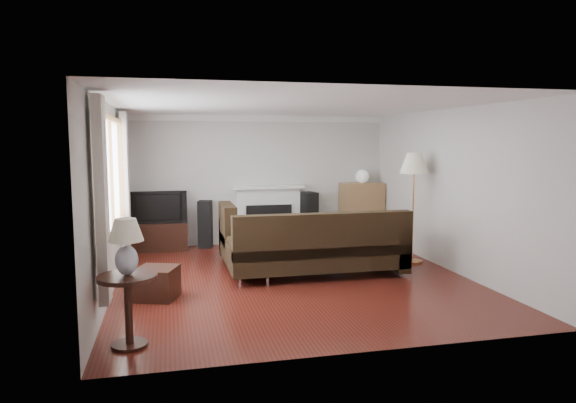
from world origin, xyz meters
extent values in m
cube|color=#4E1811|center=(0.00, 0.00, 0.00)|extent=(5.10, 5.60, 0.04)
cube|color=white|center=(0.00, 0.00, 2.50)|extent=(5.10, 5.60, 0.04)
cube|color=beige|center=(0.00, 2.75, 1.25)|extent=(5.00, 0.04, 2.50)
cube|color=beige|center=(0.00, -2.75, 1.25)|extent=(5.00, 0.04, 2.50)
cube|color=beige|center=(-2.50, 0.00, 1.25)|extent=(0.04, 5.50, 2.50)
cube|color=beige|center=(2.50, 0.00, 1.25)|extent=(0.04, 5.50, 2.50)
cube|color=olive|center=(-2.45, -0.20, 1.55)|extent=(0.12, 2.74, 1.54)
cube|color=beige|center=(-2.40, -1.72, 1.40)|extent=(0.10, 0.35, 2.10)
cube|color=beige|center=(-2.40, 1.32, 1.40)|extent=(0.10, 0.35, 2.10)
cube|color=white|center=(0.15, 2.64, 0.57)|extent=(1.40, 0.26, 1.15)
cube|color=black|center=(-1.94, 2.49, 0.26)|extent=(1.03, 0.46, 0.51)
imported|color=black|center=(-1.94, 2.49, 0.81)|extent=(1.03, 0.13, 0.59)
cube|color=black|center=(-1.08, 2.55, 0.44)|extent=(0.31, 0.34, 0.89)
cube|color=black|center=(0.93, 2.52, 0.50)|extent=(0.36, 0.40, 1.01)
cube|color=olive|center=(2.04, 2.52, 0.59)|extent=(0.85, 0.40, 1.17)
sphere|color=white|center=(2.04, 2.52, 1.30)|extent=(0.26, 0.26, 0.26)
cube|color=black|center=(0.40, 0.12, 0.46)|extent=(2.85, 2.08, 0.92)
cube|color=#A6874F|center=(0.62, 1.76, 0.19)|extent=(1.07, 0.69, 0.39)
cube|color=black|center=(-1.92, -0.56, 0.20)|extent=(0.61, 0.61, 0.40)
cube|color=#A96E3A|center=(2.17, 0.53, 0.91)|extent=(0.61, 0.61, 1.81)
cube|color=black|center=(-2.15, -2.09, 0.36)|extent=(0.57, 0.57, 0.71)
cube|color=silver|center=(-2.15, -2.09, 0.98)|extent=(0.34, 0.34, 0.54)
camera|label=1|loc=(-1.74, -7.14, 1.98)|focal=32.00mm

